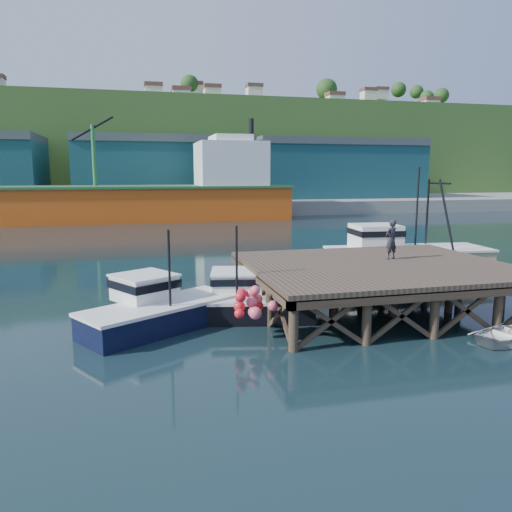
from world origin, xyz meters
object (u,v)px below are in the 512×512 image
object	(u,v)px
boat_navy	(157,308)
trawler	(405,253)
dockworker	(391,239)
boat_black	(237,300)
dinghy	(511,334)

from	to	relation	value
boat_navy	trawler	distance (m)	17.18
dockworker	trawler	bearing A→B (deg)	-146.51
boat_black	dinghy	xyz separation A→B (m)	(9.34, -5.84, -0.44)
boat_black	boat_navy	bearing A→B (deg)	-156.78
boat_black	dockworker	world-z (taller)	boat_black
dockworker	dinghy	bearing A→B (deg)	81.90
dinghy	dockworker	xyz separation A→B (m)	(-1.40, 6.77, 2.77)
boat_navy	boat_black	size ratio (longest dim) A/B	0.97
dinghy	boat_black	bearing A→B (deg)	43.23
boat_navy	trawler	xyz separation A→B (m)	(15.61, 7.16, 0.54)
boat_black	dockworker	xyz separation A→B (m)	(7.95, 0.92, 2.33)
boat_navy	dinghy	xyz separation A→B (m)	(12.87, -5.14, -0.51)
boat_navy	dinghy	bearing A→B (deg)	-53.03
boat_navy	boat_black	bearing A→B (deg)	-20.01
boat_navy	dockworker	xyz separation A→B (m)	(11.48, 1.62, 2.26)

